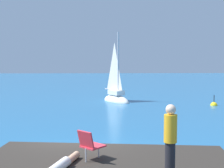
% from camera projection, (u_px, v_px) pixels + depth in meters
% --- Properties ---
extents(ground_plane, '(160.00, 160.00, 0.00)m').
position_uv_depth(ground_plane, '(81.00, 163.00, 10.58)').
color(ground_plane, '#236093').
extents(sailboat_near, '(2.86, 3.70, 6.80)m').
position_uv_depth(sailboat_near, '(116.00, 97.00, 26.76)').
color(sailboat_near, white).
rests_on(sailboat_near, ground).
extents(person_sunbather, '(0.70, 1.71, 0.25)m').
position_uv_depth(person_sunbather, '(61.00, 166.00, 6.90)').
color(person_sunbather, white).
rests_on(person_sunbather, shore_ledge).
extents(person_standing, '(0.28, 0.28, 1.62)m').
position_uv_depth(person_standing, '(170.00, 139.00, 6.39)').
color(person_standing, black).
rests_on(person_standing, shore_ledge).
extents(beach_chair, '(0.76, 0.76, 0.80)m').
position_uv_depth(beach_chair, '(90.00, 144.00, 7.59)').
color(beach_chair, '#E03342').
rests_on(beach_chair, shore_ledge).
extents(marker_buoy, '(0.56, 0.56, 1.13)m').
position_uv_depth(marker_buoy, '(214.00, 105.00, 24.38)').
color(marker_buoy, yellow).
rests_on(marker_buoy, ground).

